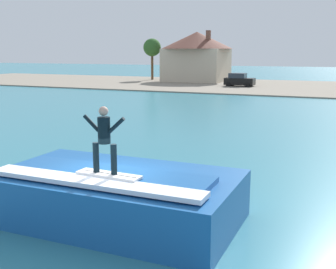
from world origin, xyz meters
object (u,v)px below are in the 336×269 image
surfboard (109,175)px  car_near_shore (239,80)px  wave_crest (116,196)px  surfer (104,136)px  tree_short_bushy (152,48)px  house_with_chimney (197,54)px

surfboard → car_near_shore: size_ratio=0.47×
surfboard → wave_crest: bearing=106.7°
surfer → tree_short_bushy: tree_short_bushy is taller
wave_crest → house_with_chimney: house_with_chimney is taller
surfboard → car_near_shore: 47.16m
surfboard → tree_short_bushy: size_ratio=0.27×
wave_crest → house_with_chimney: size_ratio=0.60×
surfer → car_near_shore: size_ratio=0.45×
wave_crest → car_near_shore: size_ratio=1.73×
wave_crest → tree_short_bushy: 58.70m
surfer → car_near_shore: 47.16m
house_with_chimney → tree_short_bushy: house_with_chimney is taller
wave_crest → tree_short_bushy: tree_short_bushy is taller
surfboard → tree_short_bushy: (-24.33, 54.04, 3.68)m
wave_crest → car_near_shore: bearing=99.7°
surfer → car_near_shore: (-7.92, 46.46, -1.59)m
surfboard → house_with_chimney: house_with_chimney is taller
surfboard → surfer: (-0.11, 0.01, 1.00)m
surfboard → car_near_shore: car_near_shore is taller
house_with_chimney → car_near_shore: bearing=-40.9°
tree_short_bushy → surfer: bearing=-65.9°
wave_crest → surfboard: surfboard is taller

